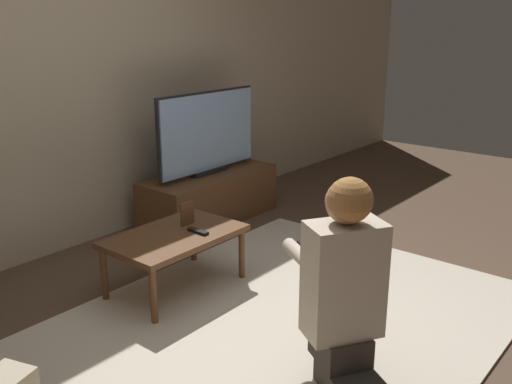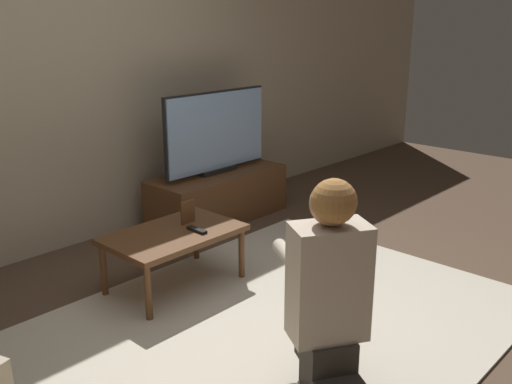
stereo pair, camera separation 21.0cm
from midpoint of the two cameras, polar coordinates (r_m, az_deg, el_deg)
name	(u,v)px [view 2 (the right image)]	position (r m, az deg, el deg)	size (l,w,h in m)	color
ground_plane	(264,332)	(3.20, 2.72, -13.88)	(10.00, 10.00, 0.00)	brown
wall_back	(59,69)	(4.26, -17.72, 11.62)	(10.00, 0.06, 2.60)	tan
rug	(264,331)	(3.20, 2.73, -13.76)	(2.94, 2.09, 0.02)	beige
tv_stand	(218,196)	(4.81, -2.57, -0.42)	(1.20, 0.49, 0.41)	brown
tv	(217,132)	(4.67, -2.68, 5.99)	(1.07, 0.08, 0.68)	black
coffee_table	(174,238)	(3.56, -6.56, -4.58)	(0.83, 0.52, 0.38)	brown
person_kneeling	(330,288)	(2.57, 9.75, -9.52)	(0.63, 0.80, 0.99)	#332D28
picture_frame	(188,212)	(3.66, -5.23, -2.02)	(0.11, 0.01, 0.15)	brown
remote	(197,230)	(3.53, -4.25, -3.83)	(0.04, 0.15, 0.02)	black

